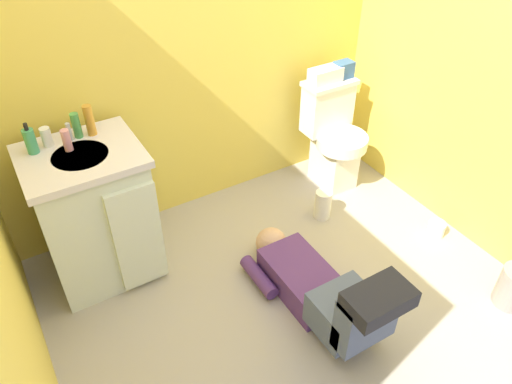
{
  "coord_description": "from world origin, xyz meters",
  "views": [
    {
      "loc": [
        -1.1,
        -1.53,
        2.18
      ],
      "look_at": [
        0.04,
        0.37,
        0.45
      ],
      "focal_mm": 34.52,
      "sensor_mm": 36.0,
      "label": 1
    }
  ],
  "objects_px": {
    "soap_dispenser": "(30,141)",
    "bottle_pink": "(67,140)",
    "bottle_white": "(47,137)",
    "paper_towel_roll": "(323,204)",
    "bottle_amber": "(89,120)",
    "vanity_cabinet": "(96,214)",
    "toiletry_bag": "(343,70)",
    "tissue_box": "(325,75)",
    "faucet": "(69,132)",
    "person_plumber": "(322,290)",
    "toilet_paper_roll": "(436,229)",
    "toilet": "(333,136)",
    "bottle_green": "(76,125)"
  },
  "relations": [
    {
      "from": "soap_dispenser",
      "to": "bottle_amber",
      "type": "relative_size",
      "value": 0.99
    },
    {
      "from": "soap_dispenser",
      "to": "bottle_green",
      "type": "height_order",
      "value": "soap_dispenser"
    },
    {
      "from": "toilet",
      "to": "toiletry_bag",
      "type": "relative_size",
      "value": 6.05
    },
    {
      "from": "bottle_amber",
      "to": "vanity_cabinet",
      "type": "bearing_deg",
      "value": -126.18
    },
    {
      "from": "bottle_white",
      "to": "paper_towel_roll",
      "type": "relative_size",
      "value": 0.5
    },
    {
      "from": "tissue_box",
      "to": "soap_dispenser",
      "type": "xyz_separation_m",
      "value": [
        -1.83,
        -0.01,
        0.09
      ]
    },
    {
      "from": "toilet",
      "to": "soap_dispenser",
      "type": "height_order",
      "value": "soap_dispenser"
    },
    {
      "from": "vanity_cabinet",
      "to": "tissue_box",
      "type": "distance_m",
      "value": 1.68
    },
    {
      "from": "soap_dispenser",
      "to": "toilet_paper_roll",
      "type": "bearing_deg",
      "value": -23.87
    },
    {
      "from": "bottle_green",
      "to": "paper_towel_roll",
      "type": "relative_size",
      "value": 0.67
    },
    {
      "from": "toiletry_bag",
      "to": "bottle_amber",
      "type": "distance_m",
      "value": 1.68
    },
    {
      "from": "faucet",
      "to": "bottle_white",
      "type": "relative_size",
      "value": 0.97
    },
    {
      "from": "bottle_green",
      "to": "faucet",
      "type": "bearing_deg",
      "value": -163.56
    },
    {
      "from": "vanity_cabinet",
      "to": "bottle_pink",
      "type": "bearing_deg",
      "value": 122.03
    },
    {
      "from": "toilet",
      "to": "bottle_amber",
      "type": "distance_m",
      "value": 1.66
    },
    {
      "from": "tissue_box",
      "to": "soap_dispenser",
      "type": "distance_m",
      "value": 1.83
    },
    {
      "from": "faucet",
      "to": "bottle_white",
      "type": "distance_m",
      "value": 0.11
    },
    {
      "from": "bottle_white",
      "to": "bottle_green",
      "type": "distance_m",
      "value": 0.16
    },
    {
      "from": "paper_towel_roll",
      "to": "bottle_amber",
      "type": "bearing_deg",
      "value": 161.53
    },
    {
      "from": "bottle_green",
      "to": "bottle_pink",
      "type": "bearing_deg",
      "value": -127.43
    },
    {
      "from": "bottle_pink",
      "to": "vanity_cabinet",
      "type": "bearing_deg",
      "value": -57.97
    },
    {
      "from": "toilet",
      "to": "bottle_green",
      "type": "bearing_deg",
      "value": 175.98
    },
    {
      "from": "toiletry_bag",
      "to": "bottle_pink",
      "type": "relative_size",
      "value": 1.08
    },
    {
      "from": "soap_dispenser",
      "to": "bottle_amber",
      "type": "distance_m",
      "value": 0.3
    },
    {
      "from": "bottle_white",
      "to": "bottle_pink",
      "type": "xyz_separation_m",
      "value": [
        0.08,
        -0.09,
        0.01
      ]
    },
    {
      "from": "soap_dispenser",
      "to": "paper_towel_roll",
      "type": "xyz_separation_m",
      "value": [
        1.57,
        -0.4,
        -0.79
      ]
    },
    {
      "from": "tissue_box",
      "to": "paper_towel_roll",
      "type": "height_order",
      "value": "tissue_box"
    },
    {
      "from": "toiletry_bag",
      "to": "toilet_paper_roll",
      "type": "xyz_separation_m",
      "value": [
        0.11,
        -0.93,
        -0.76
      ]
    },
    {
      "from": "tissue_box",
      "to": "bottle_green",
      "type": "distance_m",
      "value": 1.6
    },
    {
      "from": "tissue_box",
      "to": "soap_dispenser",
      "type": "relative_size",
      "value": 1.33
    },
    {
      "from": "paper_towel_roll",
      "to": "vanity_cabinet",
      "type": "bearing_deg",
      "value": 168.71
    },
    {
      "from": "toiletry_bag",
      "to": "toilet_paper_roll",
      "type": "height_order",
      "value": "toiletry_bag"
    },
    {
      "from": "vanity_cabinet",
      "to": "toiletry_bag",
      "type": "relative_size",
      "value": 6.61
    },
    {
      "from": "bottle_white",
      "to": "bottle_green",
      "type": "relative_size",
      "value": 0.75
    },
    {
      "from": "toiletry_bag",
      "to": "bottle_pink",
      "type": "distance_m",
      "value": 1.82
    },
    {
      "from": "paper_towel_roll",
      "to": "tissue_box",
      "type": "bearing_deg",
      "value": 58.12
    },
    {
      "from": "faucet",
      "to": "bottle_amber",
      "type": "height_order",
      "value": "bottle_amber"
    },
    {
      "from": "soap_dispenser",
      "to": "bottle_white",
      "type": "distance_m",
      "value": 0.08
    },
    {
      "from": "tissue_box",
      "to": "bottle_pink",
      "type": "height_order",
      "value": "bottle_pink"
    },
    {
      "from": "toilet",
      "to": "faucet",
      "type": "distance_m",
      "value": 1.76
    },
    {
      "from": "tissue_box",
      "to": "bottle_amber",
      "type": "relative_size",
      "value": 1.31
    },
    {
      "from": "soap_dispenser",
      "to": "bottle_white",
      "type": "height_order",
      "value": "soap_dispenser"
    },
    {
      "from": "toilet",
      "to": "vanity_cabinet",
      "type": "bearing_deg",
      "value": -178.51
    },
    {
      "from": "soap_dispenser",
      "to": "bottle_pink",
      "type": "relative_size",
      "value": 1.44
    },
    {
      "from": "bottle_pink",
      "to": "person_plumber",
      "type": "bearing_deg",
      "value": -46.47
    },
    {
      "from": "tissue_box",
      "to": "bottle_amber",
      "type": "bearing_deg",
      "value": 179.45
    },
    {
      "from": "person_plumber",
      "to": "bottle_amber",
      "type": "xyz_separation_m",
      "value": [
        -0.78,
        1.06,
        0.73
      ]
    },
    {
      "from": "bottle_amber",
      "to": "tissue_box",
      "type": "bearing_deg",
      "value": -0.55
    },
    {
      "from": "toilet",
      "to": "soap_dispenser",
      "type": "xyz_separation_m",
      "value": [
        -1.87,
        0.08,
        0.52
      ]
    },
    {
      "from": "person_plumber",
      "to": "toilet_paper_roll",
      "type": "relative_size",
      "value": 9.68
    }
  ]
}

